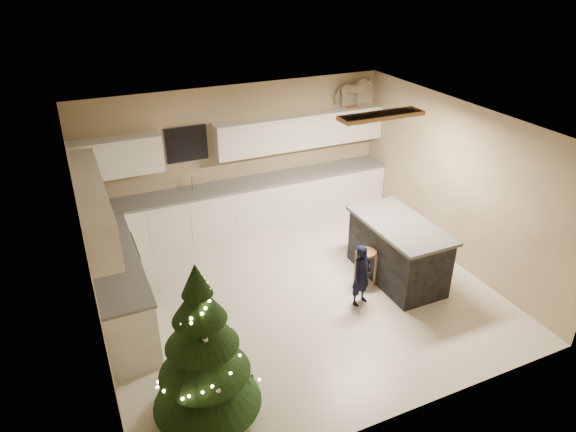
# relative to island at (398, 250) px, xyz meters

# --- Properties ---
(ground_plane) EXTENTS (5.50, 5.50, 0.00)m
(ground_plane) POSITION_rel_island_xyz_m (-1.59, 0.21, -0.48)
(ground_plane) COLOR beige
(room_shell) EXTENTS (5.52, 5.02, 2.61)m
(room_shell) POSITION_rel_island_xyz_m (-1.57, 0.22, 1.27)
(room_shell) COLOR tan
(room_shell) RESTS_ON ground_plane
(cabinetry) EXTENTS (5.50, 3.20, 2.00)m
(cabinetry) POSITION_rel_island_xyz_m (-2.50, 1.86, 0.28)
(cabinetry) COLOR silver
(cabinetry) RESTS_ON ground_plane
(island) EXTENTS (0.90, 1.70, 0.95)m
(island) POSITION_rel_island_xyz_m (0.00, 0.00, 0.00)
(island) COLOR black
(island) RESTS_ON ground_plane
(bar_stool) EXTENTS (0.30, 0.30, 0.58)m
(bar_stool) POSITION_rel_island_xyz_m (-0.54, 0.04, -0.04)
(bar_stool) COLOR #976230
(bar_stool) RESTS_ON ground_plane
(christmas_tree) EXTENTS (1.22, 1.18, 1.96)m
(christmas_tree) POSITION_rel_island_xyz_m (-3.44, -1.39, 0.32)
(christmas_tree) COLOR #3F2816
(christmas_tree) RESTS_ON ground_plane
(toddler) EXTENTS (0.40, 0.32, 0.95)m
(toddler) POSITION_rel_island_xyz_m (-0.86, -0.34, -0.01)
(toddler) COLOR black
(toddler) RESTS_ON ground_plane
(rocking_horse) EXTENTS (0.67, 0.36, 0.56)m
(rocking_horse) POSITION_rel_island_xyz_m (0.59, 2.54, 1.81)
(rocking_horse) COLOR #976230
(rocking_horse) RESTS_ON cabinetry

